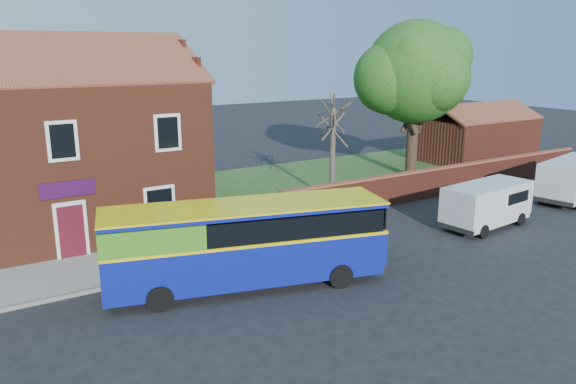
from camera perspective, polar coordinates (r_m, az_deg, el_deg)
ground at (r=19.34m, az=4.95°, el=-9.72°), size 120.00×120.00×0.00m
pavement at (r=21.65m, az=-19.98°, el=-7.70°), size 18.00×3.50×0.12m
kerb at (r=20.05m, az=-18.92°, el=-9.36°), size 18.00×0.15×0.14m
grass_strip at (r=36.80m, az=9.22°, el=1.88°), size 26.00×12.00×0.04m
shop_building at (r=26.24m, az=-23.32°, el=3.41°), size 12.30×8.13×10.50m
boundary_wall at (r=32.46m, az=16.17°, el=1.24°), size 22.00×0.38×1.60m
outbuilding at (r=42.88m, az=18.51°, el=5.25°), size 8.20×5.06×4.17m
bus at (r=18.89m, az=-5.18°, el=-4.99°), size 9.69×4.66×2.87m
van_near at (r=26.81m, az=19.56°, el=-1.07°), size 4.72×2.29×2.00m
van_far at (r=33.30m, az=26.99°, el=1.28°), size 5.30×3.04×2.19m
large_tree at (r=35.73m, az=12.73°, el=11.49°), size 7.86×6.22×9.59m
bare_tree at (r=29.37m, az=4.55°, el=4.32°), size 2.02×2.40×5.38m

